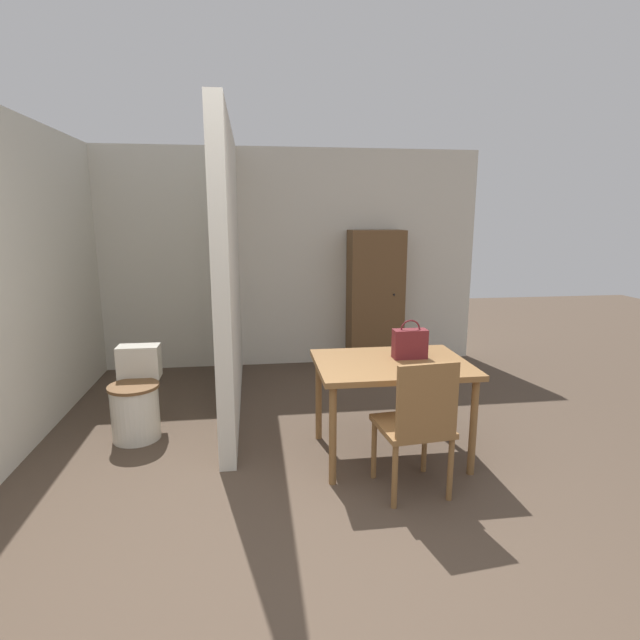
{
  "coord_description": "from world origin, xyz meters",
  "views": [
    {
      "loc": [
        -0.23,
        -2.09,
        1.75
      ],
      "look_at": [
        0.27,
        1.57,
        0.98
      ],
      "focal_mm": 28.0,
      "sensor_mm": 36.0,
      "label": 1
    }
  ],
  "objects_px": {
    "toilet": "(136,401)",
    "wooden_cabinet": "(375,299)",
    "dining_table": "(391,372)",
    "handbag": "(410,343)",
    "wooden_chair": "(417,422)"
  },
  "relations": [
    {
      "from": "wooden_chair",
      "to": "toilet",
      "type": "bearing_deg",
      "value": 143.6
    },
    {
      "from": "toilet",
      "to": "handbag",
      "type": "bearing_deg",
      "value": -14.19
    },
    {
      "from": "toilet",
      "to": "wooden_chair",
      "type": "bearing_deg",
      "value": -30.49
    },
    {
      "from": "wooden_cabinet",
      "to": "handbag",
      "type": "bearing_deg",
      "value": -97.35
    },
    {
      "from": "dining_table",
      "to": "handbag",
      "type": "relative_size",
      "value": 3.76
    },
    {
      "from": "dining_table",
      "to": "toilet",
      "type": "xyz_separation_m",
      "value": [
        -1.93,
        0.6,
        -0.35
      ]
    },
    {
      "from": "toilet",
      "to": "handbag",
      "type": "relative_size",
      "value": 2.43
    },
    {
      "from": "wooden_chair",
      "to": "handbag",
      "type": "relative_size",
      "value": 3.15
    },
    {
      "from": "toilet",
      "to": "handbag",
      "type": "distance_m",
      "value": 2.21
    },
    {
      "from": "toilet",
      "to": "dining_table",
      "type": "bearing_deg",
      "value": -17.21
    },
    {
      "from": "dining_table",
      "to": "toilet",
      "type": "height_order",
      "value": "dining_table"
    },
    {
      "from": "handbag",
      "to": "toilet",
      "type": "bearing_deg",
      "value": 165.81
    },
    {
      "from": "toilet",
      "to": "wooden_cabinet",
      "type": "distance_m",
      "value": 2.93
    },
    {
      "from": "toilet",
      "to": "handbag",
      "type": "height_order",
      "value": "handbag"
    },
    {
      "from": "dining_table",
      "to": "toilet",
      "type": "distance_m",
      "value": 2.05
    }
  ]
}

